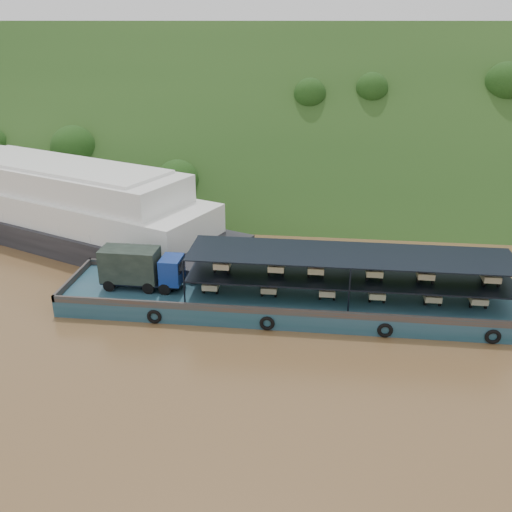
# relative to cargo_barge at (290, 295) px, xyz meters

# --- Properties ---
(ground) EXTENTS (160.00, 160.00, 0.00)m
(ground) POSITION_rel_cargo_barge_xyz_m (-0.79, -0.90, -1.08)
(ground) COLOR brown
(ground) RESTS_ON ground
(hillside) EXTENTS (140.00, 39.60, 39.60)m
(hillside) POSITION_rel_cargo_barge_xyz_m (-0.79, 35.10, -1.08)
(hillside) COLOR #1D3C15
(hillside) RESTS_ON ground
(cargo_barge) EXTENTS (35.00, 7.18, 4.54)m
(cargo_barge) POSITION_rel_cargo_barge_xyz_m (0.00, 0.00, 0.00)
(cargo_barge) COLOR #143D49
(cargo_barge) RESTS_ON ground
(passenger_ferry) EXTENTS (37.72, 22.94, 7.50)m
(passenger_ferry) POSITION_rel_cargo_barge_xyz_m (-22.63, 12.17, 2.17)
(passenger_ferry) COLOR black
(passenger_ferry) RESTS_ON ground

